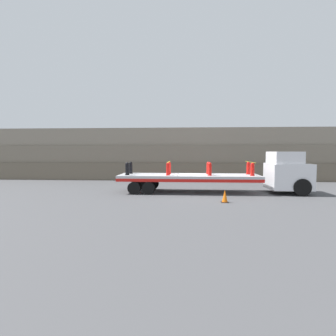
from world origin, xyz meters
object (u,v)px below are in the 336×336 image
(fire_hydrant_red_near_1, at_px, (168,169))
(fire_hydrant_red_near_3, at_px, (252,169))
(truck_cab, at_px, (289,172))
(traffic_cone, at_px, (225,196))
(flatbed_trailer, at_px, (182,178))
(fire_hydrant_red_far_2, at_px, (208,168))
(fire_hydrant_black_far_0, at_px, (131,168))
(fire_hydrant_red_far_1, at_px, (169,168))
(fire_hydrant_red_near_2, at_px, (210,169))
(fire_hydrant_black_near_0, at_px, (127,169))
(fire_hydrant_red_far_3, at_px, (248,168))

(fire_hydrant_red_near_1, relative_size, fire_hydrant_red_near_3, 1.00)
(truck_cab, relative_size, traffic_cone, 3.96)
(flatbed_trailer, xyz_separation_m, fire_hydrant_red_near_3, (4.60, -0.56, 0.63))
(traffic_cone, bearing_deg, fire_hydrant_red_far_2, 97.96)
(fire_hydrant_black_far_0, xyz_separation_m, fire_hydrant_red_near_3, (8.24, -1.13, 0.00))
(truck_cab, bearing_deg, fire_hydrant_red_far_2, 173.90)
(fire_hydrant_red_far_1, relative_size, traffic_cone, 1.24)
(fire_hydrant_red_far_1, height_order, traffic_cone, fire_hydrant_red_far_1)
(fire_hydrant_black_far_0, height_order, fire_hydrant_red_far_1, same)
(fire_hydrant_red_far_1, relative_size, fire_hydrant_red_near_3, 1.00)
(fire_hydrant_red_far_1, bearing_deg, truck_cab, -4.02)
(fire_hydrant_black_far_0, relative_size, fire_hydrant_red_far_1, 1.00)
(truck_cab, height_order, fire_hydrant_red_near_2, truck_cab)
(fire_hydrant_black_near_0, bearing_deg, fire_hydrant_red_near_3, 0.00)
(truck_cab, bearing_deg, fire_hydrant_black_near_0, -177.01)
(flatbed_trailer, xyz_separation_m, fire_hydrant_red_near_1, (-0.89, -0.56, 0.63))
(fire_hydrant_red_far_3, xyz_separation_m, traffic_cone, (-2.18, -4.04, -1.28))
(truck_cab, relative_size, flatbed_trailer, 0.29)
(truck_cab, distance_m, fire_hydrant_red_far_2, 5.30)
(fire_hydrant_red_near_1, bearing_deg, flatbed_trailer, 32.20)
(flatbed_trailer, height_order, traffic_cone, flatbed_trailer)
(flatbed_trailer, relative_size, fire_hydrant_red_far_1, 10.91)
(flatbed_trailer, distance_m, fire_hydrant_black_far_0, 3.74)
(fire_hydrant_red_near_3, xyz_separation_m, fire_hydrant_red_far_3, (0.00, 1.13, 0.00))
(fire_hydrant_black_far_0, bearing_deg, fire_hydrant_red_near_1, -22.28)
(fire_hydrant_red_near_1, distance_m, fire_hydrant_red_near_2, 2.75)
(truck_cab, height_order, fire_hydrant_red_far_2, truck_cab)
(fire_hydrant_red_far_2, bearing_deg, traffic_cone, -82.04)
(fire_hydrant_black_near_0, xyz_separation_m, fire_hydrant_red_far_1, (2.75, 1.13, 0.00))
(flatbed_trailer, xyz_separation_m, fire_hydrant_black_far_0, (-3.64, 0.56, 0.63))
(flatbed_trailer, distance_m, fire_hydrant_red_far_2, 2.04)
(fire_hydrant_red_near_2, height_order, fire_hydrant_red_far_3, same)
(fire_hydrant_black_near_0, bearing_deg, fire_hydrant_red_near_2, 0.00)
(fire_hydrant_black_near_0, height_order, traffic_cone, fire_hydrant_black_near_0)
(truck_cab, xyz_separation_m, fire_hydrant_black_near_0, (-10.76, -0.56, 0.22))
(flatbed_trailer, xyz_separation_m, fire_hydrant_red_far_2, (1.85, 0.56, 0.63))
(truck_cab, bearing_deg, flatbed_trailer, 180.00)
(fire_hydrant_black_near_0, relative_size, fire_hydrant_red_near_3, 1.00)
(traffic_cone, bearing_deg, fire_hydrant_black_far_0, 146.27)
(fire_hydrant_red_far_1, xyz_separation_m, traffic_cone, (3.31, -4.04, -1.28))
(fire_hydrant_red_near_1, bearing_deg, truck_cab, 4.02)
(fire_hydrant_black_near_0, relative_size, fire_hydrant_black_far_0, 1.00)
(fire_hydrant_black_near_0, bearing_deg, truck_cab, 2.99)
(fire_hydrant_red_far_1, relative_size, fire_hydrant_red_near_2, 1.00)
(fire_hydrant_red_far_3, bearing_deg, fire_hydrant_red_near_1, -168.42)
(flatbed_trailer, relative_size, fire_hydrant_red_far_2, 10.91)
(fire_hydrant_black_far_0, distance_m, fire_hydrant_red_near_2, 5.61)
(fire_hydrant_red_near_3, distance_m, traffic_cone, 3.86)
(fire_hydrant_red_far_3, relative_size, traffic_cone, 1.24)
(fire_hydrant_red_near_1, bearing_deg, fire_hydrant_red_far_2, 22.28)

